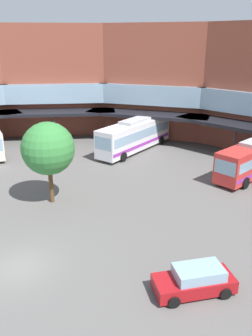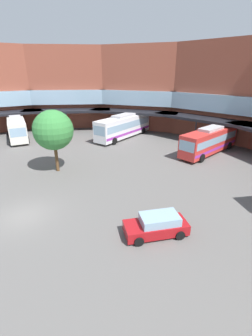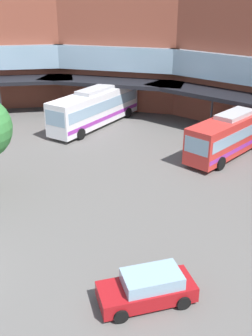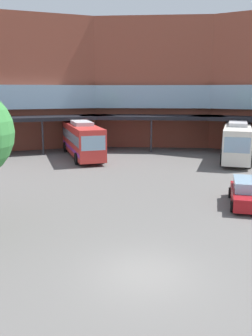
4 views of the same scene
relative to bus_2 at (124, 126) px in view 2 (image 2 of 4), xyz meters
name	(u,v)px [view 2 (image 2 of 4)]	position (x,y,z in m)	size (l,w,h in m)	color
ground_plane	(24,216)	(10.69, -22.40, -2.00)	(117.67, 117.67, 0.00)	#605E5B
station_building	(182,99)	(10.69, 0.04, 5.23)	(75.25, 37.22, 14.99)	brown
bus_2	(124,126)	(0.00, 0.00, 0.00)	(4.18, 12.56, 3.94)	white
bus_3	(17,128)	(-12.23, -12.89, -0.12)	(10.33, 5.94, 3.72)	silver
bus_4	(209,140)	(14.28, 2.16, -0.14)	(3.23, 11.26, 3.67)	red
parked_car	(157,225)	(19.68, -16.92, -1.26)	(3.95, 4.66, 1.53)	#A51419
plaza_tree	(53,130)	(4.62, -15.63, 2.74)	(4.33, 4.33, 6.92)	brown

